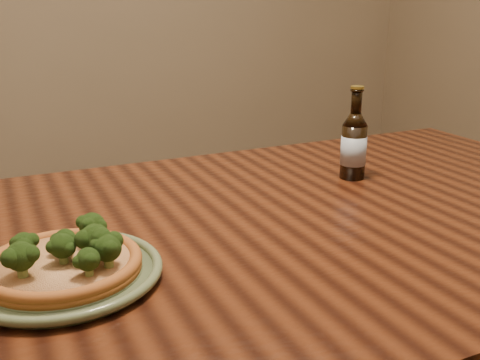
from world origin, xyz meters
name	(u,v)px	position (x,y,z in m)	size (l,w,h in m)	color
table	(263,267)	(0.00, 0.10, 0.66)	(1.60, 0.90, 0.75)	#411C0E
plate	(64,273)	(-0.35, 0.02, 0.76)	(0.27, 0.27, 0.02)	#5C6B4A
pizza	(65,261)	(-0.35, 0.02, 0.78)	(0.22, 0.22, 0.07)	#A55B25
beer_bottle	(354,145)	(0.29, 0.24, 0.82)	(0.06, 0.06, 0.20)	black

